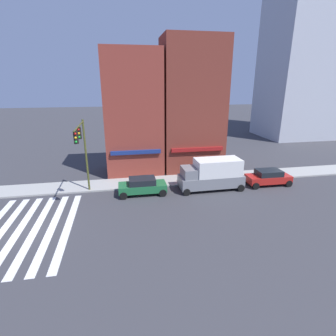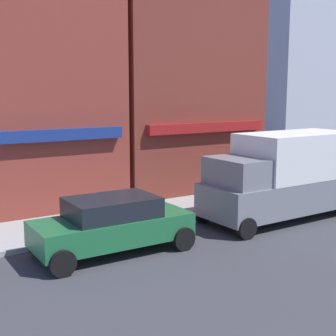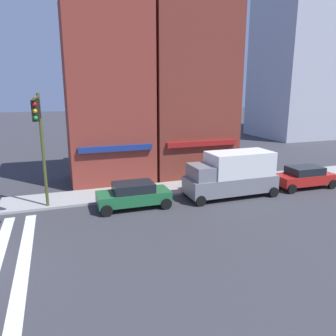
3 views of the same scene
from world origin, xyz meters
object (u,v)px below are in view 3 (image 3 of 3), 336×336
box_truck_grey (232,174)px  pedestrian_grey_coat (249,168)px  traffic_signal (40,130)px  pedestrian_red_jacket (229,167)px  sedan_red (304,177)px  sedan_green (134,195)px

box_truck_grey → pedestrian_grey_coat: (3.15, 2.85, -0.51)m
traffic_signal → pedestrian_red_jacket: 14.66m
box_truck_grey → pedestrian_red_jacket: (1.86, 3.73, -0.51)m
sedan_red → pedestrian_red_jacket: 5.62m
box_truck_grey → traffic_signal: bearing=179.6°
sedan_red → sedan_green: bearing=-179.1°
sedan_green → pedestrian_red_jacket: bearing=23.8°
box_truck_grey → pedestrian_red_jacket: box_truck_grey is taller
sedan_green → box_truck_grey: size_ratio=0.71×
box_truck_grey → pedestrian_grey_coat: bearing=41.4°
pedestrian_grey_coat → traffic_signal: bearing=-26.3°
traffic_signal → pedestrian_grey_coat: bearing=11.1°
pedestrian_grey_coat → pedestrian_red_jacket: bearing=-71.6°
box_truck_grey → sedan_red: size_ratio=1.41×
sedan_green → pedestrian_grey_coat: (9.92, 2.85, 0.23)m
sedan_red → box_truck_grey: bearing=-179.1°
sedan_red → pedestrian_red_jacket: bearing=139.3°
pedestrian_red_jacket → box_truck_grey: bearing=-30.5°
pedestrian_grey_coat → sedan_red: bearing=98.0°
pedestrian_red_jacket → traffic_signal: bearing=-78.5°
traffic_signal → sedan_red: (17.81, 0.07, -4.12)m
sedan_green → sedan_red: size_ratio=1.00×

